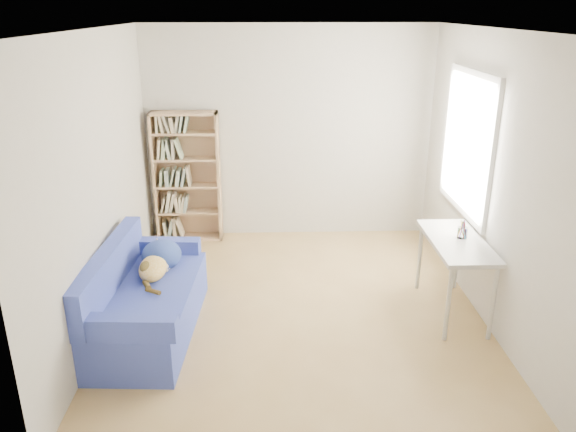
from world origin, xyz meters
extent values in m
plane|color=#A7834B|center=(0.00, 0.00, 0.00)|extent=(4.00, 4.00, 0.00)
cube|color=silver|center=(0.00, 2.00, 1.30)|extent=(3.50, 0.04, 2.60)
cube|color=silver|center=(0.00, -2.00, 1.30)|extent=(3.50, 0.04, 2.60)
cube|color=silver|center=(-1.75, 0.00, 1.30)|extent=(0.04, 4.00, 2.60)
cube|color=silver|center=(1.75, 0.00, 1.30)|extent=(0.04, 4.00, 2.60)
cube|color=white|center=(0.00, 0.00, 2.60)|extent=(3.50, 4.00, 0.04)
cube|color=white|center=(1.75, 0.60, 1.50)|extent=(0.01, 1.20, 1.30)
cube|color=navy|center=(-1.34, -0.35, 0.21)|extent=(0.87, 1.69, 0.41)
cube|color=navy|center=(-1.66, -0.35, 0.61)|extent=(0.24, 1.65, 0.40)
cube|color=navy|center=(-1.34, 0.40, 0.50)|extent=(0.78, 0.19, 0.18)
cube|color=navy|center=(-1.34, -1.10, 0.50)|extent=(0.78, 0.19, 0.18)
cube|color=navy|center=(-1.32, -0.35, 0.43)|extent=(0.85, 1.55, 0.05)
ellipsoid|color=navy|center=(-1.28, 0.11, 0.55)|extent=(0.37, 0.41, 0.28)
ellipsoid|color=#C47E16|center=(-1.31, -0.16, 0.54)|extent=(0.27, 0.46, 0.18)
ellipsoid|color=silver|center=(-1.25, -0.03, 0.52)|extent=(0.16, 0.20, 0.11)
ellipsoid|color=#3B2C10|center=(-1.35, -0.21, 0.59)|extent=(0.16, 0.23, 0.09)
sphere|color=#C47E16|center=(-1.29, 0.16, 0.59)|extent=(0.16, 0.16, 0.16)
cone|color=#C47E16|center=(-1.31, 0.20, 0.66)|extent=(0.07, 0.07, 0.08)
cone|color=#C47E16|center=(-1.31, 0.12, 0.66)|extent=(0.07, 0.07, 0.08)
cylinder|color=green|center=(-1.30, 0.08, 0.56)|extent=(0.13, 0.05, 0.13)
cylinder|color=#3B2C10|center=(-1.34, -0.42, 0.51)|extent=(0.11, 0.18, 0.06)
cube|color=tan|center=(-1.64, 1.85, 0.80)|extent=(0.03, 0.25, 1.61)
cube|color=tan|center=(-0.87, 1.85, 0.80)|extent=(0.03, 0.25, 1.61)
cube|color=tan|center=(-1.25, 1.85, 1.59)|extent=(0.80, 0.25, 0.03)
cube|color=tan|center=(-1.25, 1.85, 0.01)|extent=(0.80, 0.25, 0.03)
cube|color=tan|center=(-1.25, 1.97, 0.80)|extent=(0.80, 0.02, 1.61)
cube|color=silver|center=(1.48, -0.09, 0.73)|extent=(0.49, 1.07, 0.04)
cylinder|color=silver|center=(1.68, 0.40, 0.35)|extent=(0.04, 0.04, 0.71)
cylinder|color=silver|center=(1.68, -0.57, 0.35)|extent=(0.04, 0.04, 0.71)
cylinder|color=silver|center=(1.29, 0.40, 0.35)|extent=(0.04, 0.04, 0.71)
cylinder|color=silver|center=(1.29, -0.57, 0.35)|extent=(0.04, 0.04, 0.71)
cylinder|color=white|center=(1.54, -0.03, 0.80)|extent=(0.09, 0.09, 0.10)
camera|label=1|loc=(-0.25, -4.80, 2.77)|focal=35.00mm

